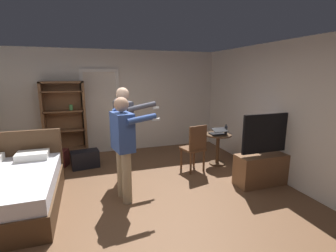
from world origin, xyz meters
name	(u,v)px	position (x,y,z in m)	size (l,w,h in m)	color
ground_plane	(132,204)	(0.00, 0.00, 0.00)	(6.30, 6.30, 0.00)	brown
wall_back	(110,102)	(0.00, 2.92, 1.30)	(5.94, 0.12, 2.60)	silver
wall_right	(288,113)	(2.91, 0.00, 1.30)	(0.12, 5.97, 2.60)	silver
doorway_frame	(101,106)	(-0.24, 2.84, 1.22)	(0.93, 0.08, 2.13)	white
bed	(1,191)	(-1.87, 0.47, 0.30)	(1.60, 1.94, 1.02)	#4C331E
bookshelf	(65,117)	(-1.09, 2.70, 0.99)	(0.96, 0.32, 1.84)	brown
tv_flatscreen	(268,163)	(2.55, -0.02, 0.38)	(1.27, 0.40, 1.32)	brown
side_table	(218,144)	(2.15, 1.14, 0.47)	(0.59, 0.59, 0.70)	#4C331E
laptop	(218,132)	(2.11, 1.10, 0.75)	(0.33, 0.34, 0.16)	black
bottle_on_table	(226,130)	(2.29, 1.06, 0.80)	(0.06, 0.06, 0.23)	#2D2F32
wooden_chair	(195,146)	(1.49, 0.93, 0.54)	(0.50, 0.50, 0.99)	brown
person_blue_shirt	(123,142)	(-0.07, 0.22, 0.97)	(0.72, 0.64, 1.67)	tan
person_striped_shirt	(124,127)	(0.06, 0.99, 1.03)	(0.81, 0.59, 1.77)	tan
suitcase_dark	(85,159)	(-0.69, 1.87, 0.19)	(0.57, 0.31, 0.37)	black
suitcase_small	(54,158)	(-1.35, 2.18, 0.18)	(0.58, 0.29, 0.36)	#4C1919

